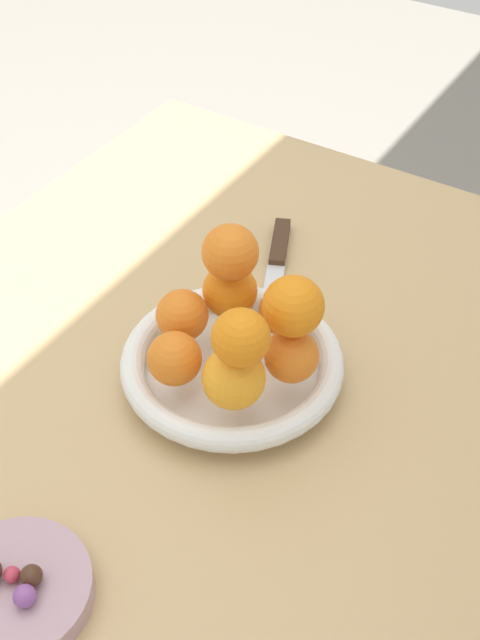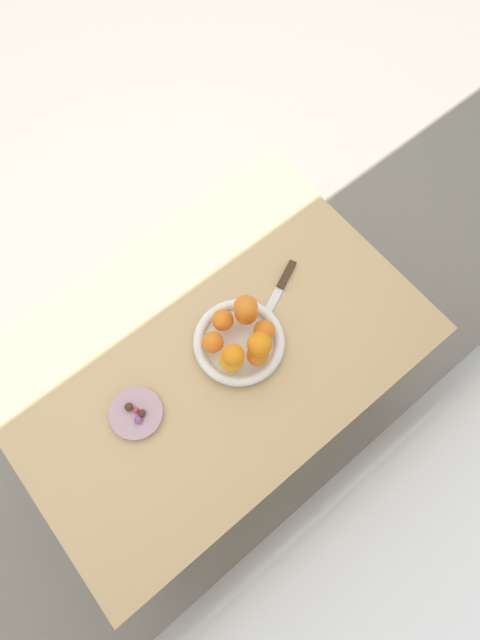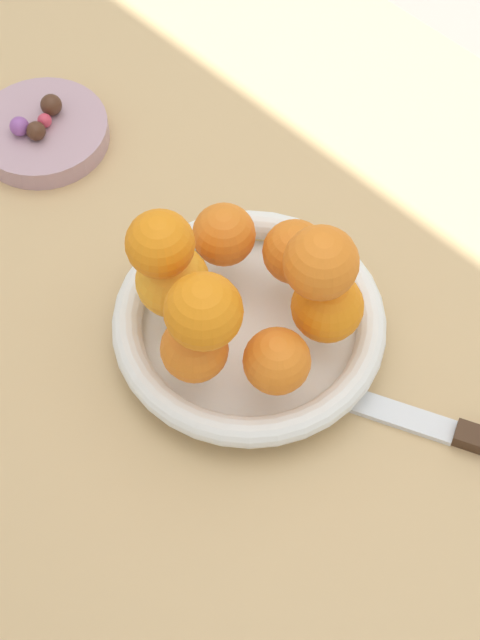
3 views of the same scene
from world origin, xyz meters
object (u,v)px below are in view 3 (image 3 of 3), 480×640
Objects in this scene: dining_table at (233,314)px; orange_5 at (173,281)px; orange_1 at (277,361)px; candy_ball_3 at (45,121)px; orange_7 at (160,244)px; orange_8 at (321,263)px; orange_4 at (224,235)px; fruit_bowl at (249,325)px; candy_ball_2 at (51,105)px; orange_2 at (327,307)px; knife at (436,426)px; candy_ball_1 at (19,126)px; orange_0 at (194,349)px; orange_6 at (203,311)px; candy_dish at (43,132)px; orange_3 at (295,252)px; candy_ball_0 at (36,131)px.

dining_table is 0.18m from orange_5.
candy_ball_3 is at bearing -7.84° from orange_1.
orange_8 reaches higher than orange_7.
orange_1 is 0.13m from orange_4.
orange_5 is at bearing 167.02° from candy_ball_3.
candy_ball_3 reaches higher than dining_table.
fruit_bowl is 0.32m from candy_ball_2.
candy_ball_2 is at bearing 2.03° from dining_table.
orange_2 is at bearing 175.17° from dining_table.
orange_1 is 0.11m from orange_5.
knife is (-0.23, -0.09, -0.13)m from orange_7.
candy_ball_1 is 0.08× the size of knife.
orange_6 is (-0.01, -0.01, 0.06)m from orange_0.
orange_1 is 0.99× the size of orange_7.
orange_4 is 0.93× the size of orange_8.
candy_dish is 0.38m from orange_1.
orange_7 reaches higher than candy_ball_3.
orange_8 is 0.38m from candy_ball_2.
orange_4 reaches higher than candy_ball_3.
candy_ball_3 is at bearing 118.50° from candy_ball_2.
orange_5 is at bearing 62.61° from orange_3.
dining_table is 4.62× the size of fruit_bowl.
orange_1 is at bearing -144.35° from orange_6.
orange_5 reaches higher than orange_3.
orange_0 is 0.34m from candy_ball_2.
knife is at bearing -174.84° from orange_2.
orange_3 reaches higher than candy_ball_2.
orange_6 reaches higher than candy_ball_2.
orange_8 is (-0.04, -0.10, 0.06)m from orange_0.
fruit_bowl is 4.27× the size of orange_0.
orange_2 reaches higher than orange_3.
candy_ball_1 is (0.26, 0.03, -0.04)m from orange_4.
candy_ball_2 is (0.26, -0.07, -0.04)m from orange_5.
orange_7 is 0.27m from candy_ball_0.
orange_8 is (-0.05, 0.03, 0.06)m from orange_3.
orange_4 is 0.23× the size of knife.
candy_dish is at bearing -12.17° from orange_5.
fruit_bowl is at bearing 154.17° from orange_4.
candy_dish reaches higher than dining_table.
orange_7 is at bearing 86.91° from orange_5.
orange_6 is (-0.02, 0.12, 0.06)m from orange_3.
fruit_bowl is 0.12m from orange_6.
orange_2 is at bearing -143.06° from orange_7.
candy_ball_0 is at bearing -154.45° from candy_ball_1.
orange_3 is 0.19m from knife.
candy_ball_3 is (0.32, -0.08, -0.10)m from orange_6.
knife is at bearing -145.68° from orange_6.
orange_0 is 0.07m from orange_5.
orange_0 is 0.92× the size of orange_2.
orange_3 is (0.01, -0.13, 0.00)m from orange_0.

